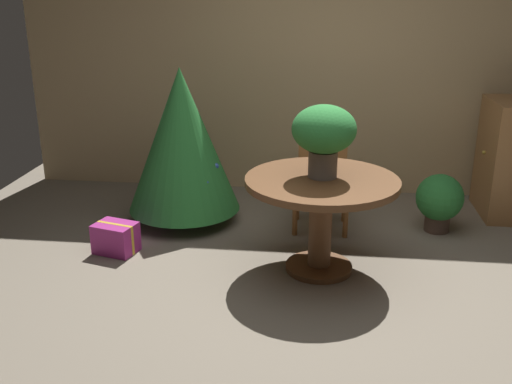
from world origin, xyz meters
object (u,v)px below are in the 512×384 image
(gift_box_purple, at_px, (116,238))
(potted_plant, at_px, (439,200))
(holiday_tree, at_px, (182,140))
(round_dining_table, at_px, (321,200))
(flower_vase, at_px, (323,133))
(wooden_chair_far, at_px, (322,165))

(gift_box_purple, height_order, potted_plant, potted_plant)
(holiday_tree, bearing_deg, round_dining_table, -34.81)
(holiday_tree, relative_size, gift_box_purple, 3.73)
(flower_vase, bearing_deg, gift_box_purple, 176.74)
(wooden_chair_far, distance_m, holiday_tree, 1.22)
(flower_vase, xyz_separation_m, gift_box_purple, (-1.59, 0.09, -0.92))
(gift_box_purple, bearing_deg, potted_plant, 15.69)
(round_dining_table, height_order, holiday_tree, holiday_tree)
(round_dining_table, bearing_deg, flower_vase, 93.91)
(round_dining_table, relative_size, gift_box_purple, 3.00)
(flower_vase, bearing_deg, round_dining_table, -86.09)
(flower_vase, relative_size, gift_box_purple, 1.41)
(holiday_tree, xyz_separation_m, gift_box_purple, (-0.39, -0.71, -0.62))
(gift_box_purple, bearing_deg, holiday_tree, 61.16)
(potted_plant, bearing_deg, gift_box_purple, -164.31)
(flower_vase, distance_m, holiday_tree, 1.48)
(wooden_chair_far, height_order, holiday_tree, holiday_tree)
(wooden_chair_far, bearing_deg, flower_vase, -90.16)
(round_dining_table, bearing_deg, potted_plant, 40.51)
(holiday_tree, distance_m, gift_box_purple, 1.03)
(holiday_tree, xyz_separation_m, potted_plant, (2.20, 0.02, -0.46))
(holiday_tree, bearing_deg, potted_plant, 0.44)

